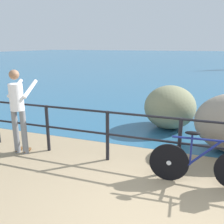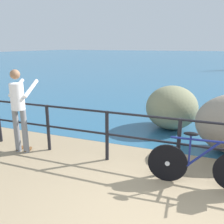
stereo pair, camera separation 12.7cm
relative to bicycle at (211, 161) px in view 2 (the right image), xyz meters
The scene contains 6 objects.
ground_plane 18.73m from the bicycle, 91.66° to the left, with size 120.00×120.00×0.10m, color #937F60.
sea_surface 46.17m from the bicycle, 90.67° to the left, with size 120.00×90.00×0.01m, color #285B7F.
promenade_railing 0.66m from the bicycle, 147.90° to the left, with size 8.35×0.07×1.02m.
bicycle is the anchor object (origin of this frame).
person_at_railing 3.83m from the bicycle, behind, with size 0.48×0.65×1.78m.
breakwater_boulder_left 2.99m from the bicycle, 109.74° to the left, with size 1.40×1.49×1.19m.
Camera 2 is at (0.36, -2.65, 2.26)m, focal length 39.88 mm.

